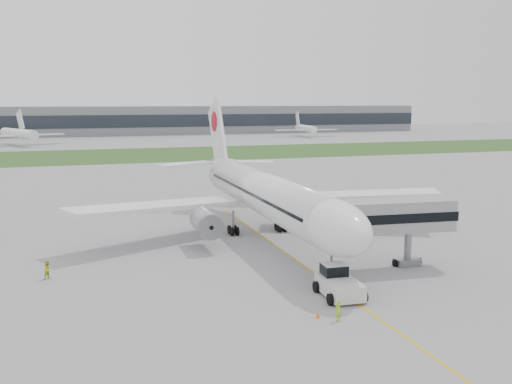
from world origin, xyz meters
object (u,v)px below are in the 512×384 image
object	(u,v)px
ground_crew_near	(338,310)
pushback_tug	(338,283)
jet_bridge	(375,218)
airliner	(263,192)

from	to	relation	value
ground_crew_near	pushback_tug	bearing A→B (deg)	-145.70
jet_bridge	ground_crew_near	xyz separation A→B (m)	(-9.30, -11.09, -4.47)
jet_bridge	ground_crew_near	distance (m)	15.15
airliner	ground_crew_near	xyz separation A→B (m)	(-3.26, -28.00, -4.81)
airliner	jet_bridge	bearing A→B (deg)	-70.34
pushback_tug	ground_crew_near	xyz separation A→B (m)	(-2.56, -5.26, -0.33)
pushback_tug	ground_crew_near	bearing A→B (deg)	-112.75
airliner	pushback_tug	size ratio (longest dim) A/B	10.45
airliner	ground_crew_near	distance (m)	28.60
pushback_tug	ground_crew_near	size ratio (longest dim) A/B	3.03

